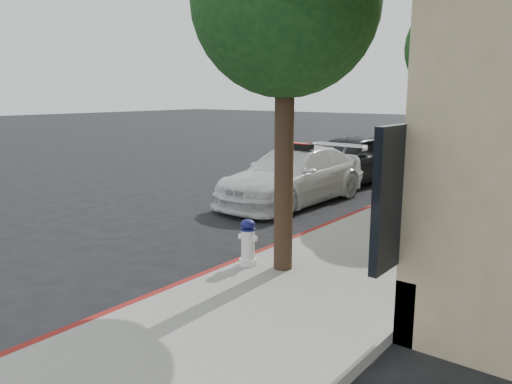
{
  "coord_description": "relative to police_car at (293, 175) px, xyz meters",
  "views": [
    {
      "loc": [
        7.29,
        -8.33,
        2.93
      ],
      "look_at": [
        1.3,
        -0.66,
        1.0
      ],
      "focal_mm": 35.0,
      "sensor_mm": 36.0,
      "label": 1
    }
  ],
  "objects": [
    {
      "name": "tree_mid",
      "position": [
        3.04,
        3.19,
        3.42
      ],
      "size": [
        2.77,
        2.64,
        5.43
      ],
      "color": "black",
      "rests_on": "sidewalk"
    },
    {
      "name": "sidewalk",
      "position": [
        3.71,
        7.2,
        -0.67
      ],
      "size": [
        3.2,
        50.0,
        0.15
      ],
      "primitive_type": "cube",
      "color": "gray",
      "rests_on": "ground"
    },
    {
      "name": "parked_car_far",
      "position": [
        1.31,
        13.86,
        -0.1
      ],
      "size": [
        1.61,
        4.01,
        1.3
      ],
      "primitive_type": "imported",
      "rotation": [
        0.0,
        0.0,
        0.06
      ],
      "color": "#151D36",
      "rests_on": "ground"
    },
    {
      "name": "curb_strip",
      "position": [
        2.17,
        7.2,
        -0.67
      ],
      "size": [
        0.12,
        50.0,
        0.15
      ],
      "primitive_type": "cube",
      "color": "maroon",
      "rests_on": "ground"
    },
    {
      "name": "ground",
      "position": [
        0.11,
        -2.8,
        -0.74
      ],
      "size": [
        120.0,
        120.0,
        0.0
      ],
      "primitive_type": "plane",
      "color": "black",
      "rests_on": "ground"
    },
    {
      "name": "traffic_cone",
      "position": [
        4.27,
        -3.35,
        -0.25
      ],
      "size": [
        0.47,
        0.47,
        0.7
      ],
      "rotation": [
        0.0,
        0.0,
        -0.36
      ],
      "color": "black",
      "rests_on": "sidewalk"
    },
    {
      "name": "fire_hydrant",
      "position": [
        2.46,
        -5.01,
        -0.22
      ],
      "size": [
        0.33,
        0.3,
        0.77
      ],
      "rotation": [
        0.0,
        0.0,
        0.23
      ],
      "color": "white",
      "rests_on": "sidewalk"
    },
    {
      "name": "parked_car_mid",
      "position": [
        -0.1,
        3.48,
        0.08
      ],
      "size": [
        2.58,
        5.04,
        1.64
      ],
      "primitive_type": "imported",
      "rotation": [
        0.0,
        0.0,
        -0.14
      ],
      "color": "black",
      "rests_on": "ground"
    },
    {
      "name": "police_car",
      "position": [
        0.0,
        0.0,
        0.0
      ],
      "size": [
        2.23,
        5.17,
        1.63
      ],
      "rotation": [
        0.0,
        0.0,
        -0.03
      ],
      "color": "white",
      "rests_on": "ground"
    }
  ]
}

